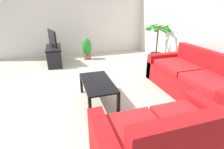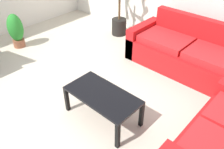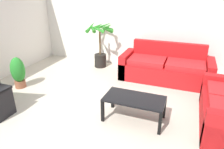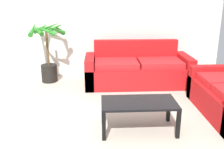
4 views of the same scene
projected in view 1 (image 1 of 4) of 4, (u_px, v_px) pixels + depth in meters
ground_plane at (77, 88)px, 3.87m from camera, size 6.60×6.60×0.00m
wall_back at (196, 23)px, 4.19m from camera, size 6.00×0.06×2.70m
wall_left at (64, 17)px, 6.00m from camera, size 0.06×6.00×2.70m
couch_main at (193, 81)px, 3.54m from camera, size 2.20×0.90×0.90m
couch_loveseat at (164, 143)px, 1.96m from camera, size 0.90×1.58×0.90m
tv_stand at (54, 53)px, 5.36m from camera, size 1.10×0.45×0.55m
tv at (52, 38)px, 5.19m from camera, size 0.82×0.24×0.51m
coffee_table at (98, 84)px, 3.21m from camera, size 1.04×0.54×0.43m
potted_palm at (157, 44)px, 5.17m from camera, size 0.74×0.80×1.30m
potted_plant_small at (87, 48)px, 5.79m from camera, size 0.32×0.32×0.74m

